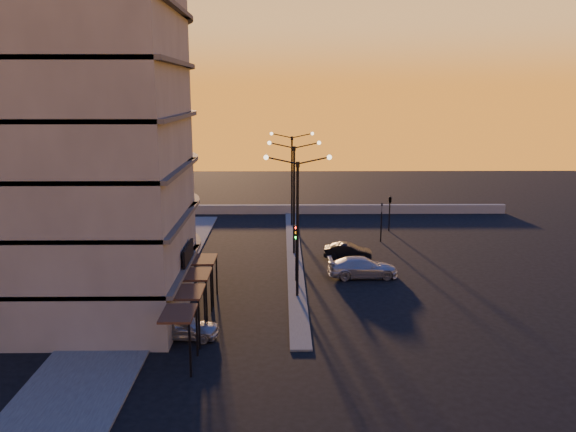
# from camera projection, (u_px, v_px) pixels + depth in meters

# --- Properties ---
(ground) EXTENTS (120.00, 120.00, 0.00)m
(ground) POSITION_uv_depth(u_px,v_px,m) (297.00, 297.00, 37.39)
(ground) COLOR black
(ground) RESTS_ON ground
(sidewalk_west) EXTENTS (5.00, 40.00, 0.12)m
(sidewalk_west) POSITION_uv_depth(u_px,v_px,m) (153.00, 277.00, 41.17)
(sidewalk_west) COLOR #454543
(sidewalk_west) RESTS_ON ground
(median) EXTENTS (1.20, 36.00, 0.12)m
(median) POSITION_uv_depth(u_px,v_px,m) (294.00, 254.00, 47.14)
(median) COLOR #454543
(median) RESTS_ON ground
(parapet) EXTENTS (44.00, 0.50, 1.00)m
(parapet) POSITION_uv_depth(u_px,v_px,m) (309.00, 209.00, 62.68)
(parapet) COLOR gray
(parapet) RESTS_ON ground
(building) EXTENTS (14.35, 17.08, 25.00)m
(building) POSITION_uv_depth(u_px,v_px,m) (72.00, 116.00, 34.66)
(building) COLOR slate
(building) RESTS_ON ground
(streetlamp_near) EXTENTS (4.32, 0.32, 9.51)m
(streetlamp_near) POSITION_uv_depth(u_px,v_px,m) (297.00, 215.00, 36.17)
(streetlamp_near) COLOR black
(streetlamp_near) RESTS_ON ground
(streetlamp_mid) EXTENTS (4.32, 0.32, 9.51)m
(streetlamp_mid) POSITION_uv_depth(u_px,v_px,m) (294.00, 189.00, 45.93)
(streetlamp_mid) COLOR black
(streetlamp_mid) RESTS_ON ground
(streetlamp_far) EXTENTS (4.32, 0.32, 9.51)m
(streetlamp_far) POSITION_uv_depth(u_px,v_px,m) (292.00, 172.00, 55.69)
(streetlamp_far) COLOR black
(streetlamp_far) RESTS_ON ground
(traffic_light_main) EXTENTS (0.28, 0.44, 4.25)m
(traffic_light_main) POSITION_uv_depth(u_px,v_px,m) (296.00, 244.00, 39.56)
(traffic_light_main) COLOR black
(traffic_light_main) RESTS_ON ground
(signal_east_a) EXTENTS (0.13, 0.16, 3.60)m
(signal_east_a) POSITION_uv_depth(u_px,v_px,m) (381.00, 221.00, 50.72)
(signal_east_a) COLOR black
(signal_east_a) RESTS_ON ground
(signal_east_b) EXTENTS (0.42, 1.99, 3.60)m
(signal_east_b) POSITION_uv_depth(u_px,v_px,m) (390.00, 200.00, 54.39)
(signal_east_b) COLOR black
(signal_east_b) RESTS_ON ground
(car_hatchback) EXTENTS (4.10, 1.97, 1.35)m
(car_hatchback) POSITION_uv_depth(u_px,v_px,m) (183.00, 326.00, 31.11)
(car_hatchback) COLOR #9EA0A5
(car_hatchback) RESTS_ON ground
(car_sedan) EXTENTS (4.04, 1.93, 1.28)m
(car_sedan) POSITION_uv_depth(u_px,v_px,m) (348.00, 251.00, 45.79)
(car_sedan) COLOR black
(car_sedan) RESTS_ON ground
(car_wagon) EXTENTS (5.23, 2.34, 1.49)m
(car_wagon) POSITION_uv_depth(u_px,v_px,m) (363.00, 267.00, 41.30)
(car_wagon) COLOR #A7A8AF
(car_wagon) RESTS_ON ground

